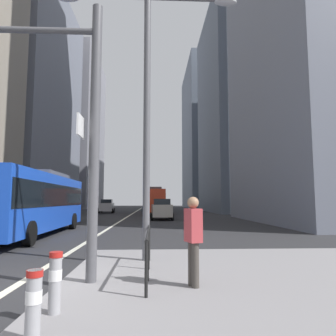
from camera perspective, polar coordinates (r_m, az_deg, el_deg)
The scene contains 19 objects.
ground_plane at distance 26.95m, azimuth -8.93°, elevation -9.76°, with size 160.00×160.00×0.00m, color #28282B.
median_island at distance 6.52m, azimuth 22.33°, elevation -21.03°, with size 9.00×10.00×0.15m, color gray.
lane_centre_line at distance 36.89m, azimuth -7.20°, elevation -8.73°, with size 0.20×80.00×0.01m, color beige.
office_tower_left_mid at distance 51.99m, azimuth -24.28°, elevation 11.28°, with size 10.24×22.51×33.52m, color slate.
office_tower_left_far at distance 75.18m, azimuth -17.19°, elevation 6.35°, with size 11.43×20.97×35.01m, color gray.
office_tower_right_mid at distance 53.26m, azimuth 13.06°, elevation 9.98°, with size 11.05×19.91×32.62m, color slate.
office_tower_right_far at distance 78.39m, azimuth 7.87°, elevation 5.59°, with size 12.27×23.40×34.89m, color slate.
city_bus_blue_oncoming at distance 17.53m, azimuth -23.55°, elevation -5.41°, with size 2.89×11.40×3.40m.
city_bus_red_receding at distance 39.94m, azimuth -2.65°, elevation -5.93°, with size 2.84×10.75×3.40m.
city_bus_red_distant at distance 59.41m, azimuth -2.74°, elevation -5.94°, with size 2.93×10.94×3.40m.
car_oncoming_mid at distance 45.72m, azimuth -11.22°, elevation -6.89°, with size 2.21×4.28×1.94m.
car_receding_near at distance 29.37m, azimuth -1.23°, elevation -7.58°, with size 2.17×4.39×1.94m.
car_receding_far at distance 49.62m, azimuth -3.63°, elevation -6.91°, with size 2.18×4.33×1.94m.
car_oncoming_far at distance 26.51m, azimuth -19.82°, elevation -7.40°, with size 2.16×4.16×1.94m.
street_lamp_post at distance 9.51m, azimuth -3.88°, elevation 15.44°, with size 5.50×0.32×8.00m.
bollard_left at distance 4.34m, azimuth -23.55°, elevation -21.61°, with size 0.20×0.20×0.83m.
bollard_right at distance 5.18m, azimuth -20.09°, elevation -18.67°, with size 0.20×0.20×0.89m.
pedestrian_railing at distance 7.24m, azimuth -3.68°, elevation -13.65°, with size 0.06×3.36×0.98m.
pedestrian_waiting at distance 6.25m, azimuth 4.68°, elevation -12.38°, with size 0.34×0.43×1.73m.
Camera 1 is at (2.93, -6.73, 1.82)m, focal length 33.05 mm.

